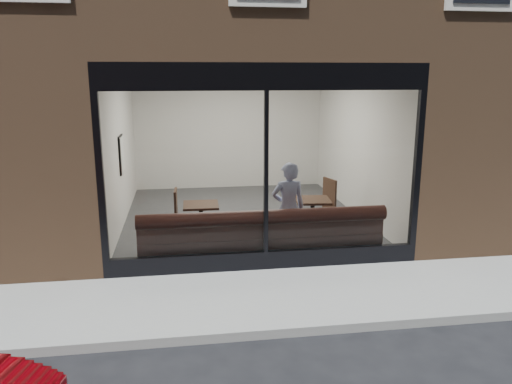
{
  "coord_description": "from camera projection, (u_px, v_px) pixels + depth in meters",
  "views": [
    {
      "loc": [
        -1.26,
        -5.31,
        3.04
      ],
      "look_at": [
        -0.1,
        2.4,
        1.19
      ],
      "focal_mm": 35.0,
      "sensor_mm": 36.0,
      "label": 1
    }
  ],
  "objects": [
    {
      "name": "cafe_wall_back",
      "position": [
        229.0,
        129.0,
        13.31
      ],
      "size": [
        5.0,
        0.0,
        5.0
      ],
      "primitive_type": "plane",
      "rotation": [
        1.57,
        0.0,
        0.0
      ],
      "color": "silver",
      "rests_on": "ground"
    },
    {
      "name": "cafe_wall_right",
      "position": [
        356.0,
        142.0,
        10.8
      ],
      "size": [
        0.0,
        6.0,
        6.0
      ],
      "primitive_type": "plane",
      "rotation": [
        1.57,
        0.0,
        -1.57
      ],
      "color": "silver",
      "rests_on": "ground"
    },
    {
      "name": "ground",
      "position": [
        294.0,
        333.0,
        6.0
      ],
      "size": [
        120.0,
        120.0,
        0.0
      ],
      "primitive_type": "plane",
      "color": "black",
      "rests_on": "ground"
    },
    {
      "name": "cafe_wall_left",
      "position": [
        120.0,
        147.0,
        10.08
      ],
      "size": [
        0.0,
        6.0,
        6.0
      ],
      "primitive_type": "plane",
      "rotation": [
        1.57,
        0.0,
        1.57
      ],
      "color": "silver",
      "rests_on": "ground"
    },
    {
      "name": "cafe_table_right",
      "position": [
        313.0,
        200.0,
        9.3
      ],
      "size": [
        0.71,
        0.71,
        0.04
      ],
      "primitive_type": "cube",
      "rotation": [
        0.0,
        0.0,
        -0.11
      ],
      "color": "black",
      "rests_on": "cafe_floor"
    },
    {
      "name": "person",
      "position": [
        288.0,
        208.0,
        8.54
      ],
      "size": [
        0.59,
        0.4,
        1.59
      ],
      "primitive_type": "imported",
      "rotation": [
        0.0,
        0.0,
        3.17
      ],
      "color": "#A8B2DE",
      "rests_on": "cafe_floor"
    },
    {
      "name": "storefront_glass",
      "position": [
        266.0,
        174.0,
        7.58
      ],
      "size": [
        4.8,
        0.0,
        4.8
      ],
      "primitive_type": "plane",
      "rotation": [
        1.57,
        0.0,
        0.0
      ],
      "color": "white",
      "rests_on": "storefront_kick"
    },
    {
      "name": "wall_poster",
      "position": [
        122.0,
        155.0,
        10.02
      ],
      "size": [
        0.02,
        0.53,
        0.71
      ],
      "primitive_type": "cube",
      "color": "white",
      "rests_on": "cafe_wall_left"
    },
    {
      "name": "cafe_chair_right",
      "position": [
        321.0,
        213.0,
        10.27
      ],
      "size": [
        0.57,
        0.57,
        0.04
      ],
      "primitive_type": "cube",
      "rotation": [
        0.0,
        0.0,
        3.43
      ],
      "color": "black",
      "rests_on": "cafe_floor"
    },
    {
      "name": "storefront_mullion",
      "position": [
        266.0,
        174.0,
        7.61
      ],
      "size": [
        0.06,
        0.1,
        2.5
      ],
      "primitive_type": "cube",
      "color": "black",
      "rests_on": "storefront_kick"
    },
    {
      "name": "storefront_header",
      "position": [
        266.0,
        77.0,
        7.28
      ],
      "size": [
        5.0,
        0.1,
        0.4
      ],
      "primitive_type": "cube",
      "color": "black",
      "rests_on": "host_building_upper"
    },
    {
      "name": "host_building_pier_left",
      "position": [
        83.0,
        131.0,
        12.78
      ],
      "size": [
        2.5,
        12.0,
        3.2
      ],
      "primitive_type": "cube",
      "color": "brown",
      "rests_on": "ground"
    },
    {
      "name": "cafe_ceiling",
      "position": [
        242.0,
        66.0,
        10.07
      ],
      "size": [
        6.0,
        6.0,
        0.0
      ],
      "primitive_type": "plane",
      "rotation": [
        3.14,
        0.0,
        0.0
      ],
      "color": "white",
      "rests_on": "host_building_upper"
    },
    {
      "name": "kerb_near",
      "position": [
        295.0,
        331.0,
        5.93
      ],
      "size": [
        40.0,
        0.1,
        0.12
      ],
      "primitive_type": "cube",
      "color": "gray",
      "rests_on": "ground"
    },
    {
      "name": "cafe_chair_left",
      "position": [
        166.0,
        227.0,
        9.37
      ],
      "size": [
        0.48,
        0.48,
        0.04
      ],
      "primitive_type": "cube",
      "rotation": [
        0.0,
        0.0,
        3.1
      ],
      "color": "black",
      "rests_on": "cafe_floor"
    },
    {
      "name": "cafe_table_left",
      "position": [
        201.0,
        205.0,
        8.95
      ],
      "size": [
        0.64,
        0.64,
        0.04
      ],
      "primitive_type": "cube",
      "rotation": [
        0.0,
        0.0,
        -0.02
      ],
      "color": "black",
      "rests_on": "cafe_floor"
    },
    {
      "name": "storefront_kick",
      "position": [
        266.0,
        260.0,
        7.93
      ],
      "size": [
        5.0,
        0.1,
        0.3
      ],
      "primitive_type": "cube",
      "color": "black",
      "rests_on": "ground"
    },
    {
      "name": "host_building_backfill",
      "position": [
        220.0,
        119.0,
        16.21
      ],
      "size": [
        5.0,
        6.0,
        3.2
      ],
      "primitive_type": "cube",
      "color": "brown",
      "rests_on": "ground"
    },
    {
      "name": "sidewalk_near",
      "position": [
        278.0,
        297.0,
        6.96
      ],
      "size": [
        40.0,
        2.0,
        0.01
      ],
      "primitive_type": "cube",
      "color": "gray",
      "rests_on": "ground"
    },
    {
      "name": "banquette",
      "position": [
        262.0,
        247.0,
        8.3
      ],
      "size": [
        4.0,
        0.55,
        0.45
      ],
      "primitive_type": "cube",
      "color": "#3A1A15",
      "rests_on": "cafe_floor"
    },
    {
      "name": "cafe_floor",
      "position": [
        243.0,
        217.0,
        10.8
      ],
      "size": [
        6.0,
        6.0,
        0.0
      ],
      "primitive_type": "plane",
      "color": "#2D2D30",
      "rests_on": "ground"
    },
    {
      "name": "host_building_pier_right",
      "position": [
        363.0,
        127.0,
        13.86
      ],
      "size": [
        2.5,
        12.0,
        3.2
      ],
      "primitive_type": "cube",
      "color": "brown",
      "rests_on": "ground"
    }
  ]
}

